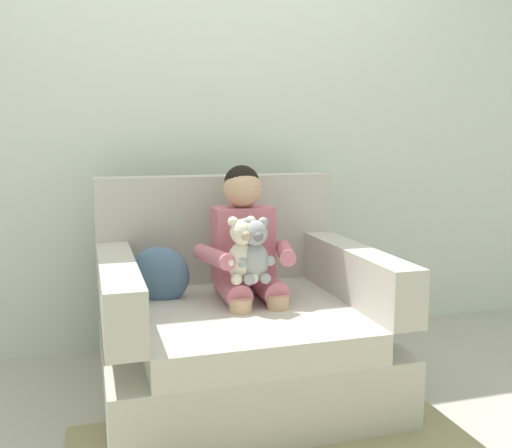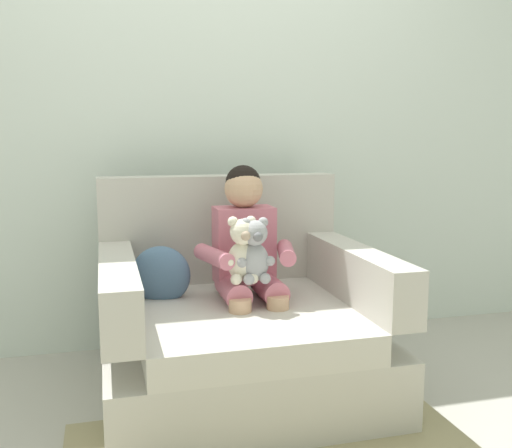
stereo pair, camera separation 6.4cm
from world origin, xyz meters
The scene contains 7 objects.
ground_plane centered at (0.00, 0.00, 0.00)m, with size 8.00×8.00×0.00m, color #ADA89E.
back_wall centered at (0.00, 0.75, 1.30)m, with size 6.00×0.10×2.60m, color silver.
armchair centered at (0.00, 0.05, 0.29)m, with size 1.15×1.03×0.92m.
seated_child centered at (0.05, 0.09, 0.61)m, with size 0.45×0.39×0.82m.
plush_cream centered at (0.00, -0.04, 0.64)m, with size 0.16×0.13×0.28m.
plush_grey centered at (0.05, -0.06, 0.64)m, with size 0.16×0.13×0.27m.
throw_pillow centered at (-0.31, 0.20, 0.50)m, with size 0.26×0.12×0.26m, color slate.
Camera 2 is at (-0.55, -2.30, 1.11)m, focal length 40.51 mm.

